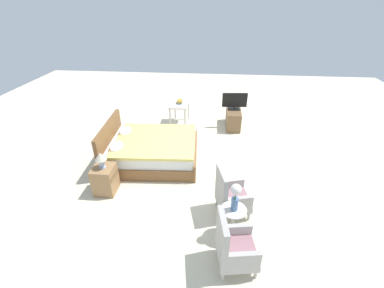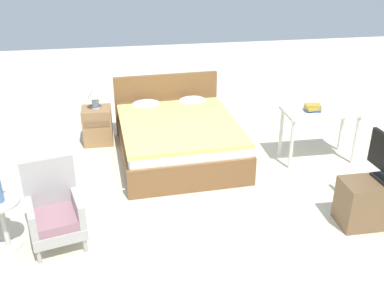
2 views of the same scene
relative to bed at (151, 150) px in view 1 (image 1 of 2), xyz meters
The scene contains 12 objects.
ground_plane 1.11m from the bed, 95.13° to the right, with size 16.00×16.00×0.00m, color beige.
bed is the anchor object (origin of this frame).
armchair_by_window_left 3.13m from the bed, 145.59° to the right, with size 0.61×0.61×0.92m.
armchair_by_window_right 2.34m from the bed, 130.89° to the right, with size 0.65×0.65×0.92m.
side_table 2.72m from the bed, 138.81° to the right, with size 0.40×0.40×0.57m.
flower_vase 2.78m from the bed, 138.81° to the right, with size 0.17×0.17×0.48m.
nightstand 1.33m from the bed, 150.68° to the left, with size 0.44×0.41×0.57m.
table_lamp 1.41m from the bed, 150.66° to the left, with size 0.22×0.22×0.33m.
tv_stand 2.86m from the bed, 44.58° to the right, with size 0.96×0.40×0.54m.
tv_flatscreen 2.91m from the bed, 44.55° to the right, with size 0.22×0.71×0.49m.
vanity_desk 2.04m from the bed, 12.35° to the right, with size 1.04×0.52×0.76m.
book_stack 1.94m from the bed, 14.01° to the right, with size 0.23×0.17×0.10m.
Camera 1 is at (-4.90, -0.34, 3.42)m, focal length 24.00 mm.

